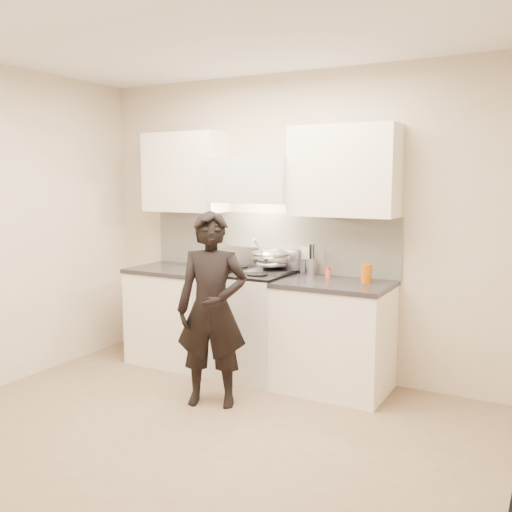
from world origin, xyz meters
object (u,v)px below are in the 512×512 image
Objects in this scene: stove at (248,322)px; counter_right at (334,336)px; person at (212,309)px; wok at (272,258)px; utensil_crock at (311,265)px.

stove is 0.83m from counter_right.
person reaches higher than stove.
stove is 0.81m from person.
person is at bearing -93.90° from wok.
stove is at bearing 77.01° from person.
stove is at bearing -139.66° from wok.
wok reaches higher than utensil_crock.
utensil_crock reaches higher than stove.
wok is 0.95m from person.
stove is 2.10× the size of wok.
person is at bearing -133.78° from counter_right.
counter_right is 0.67m from utensil_crock.
utensil_crock reaches higher than counter_right.
person reaches higher than utensil_crock.
utensil_crock is (0.34, 0.08, -0.05)m from wok.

